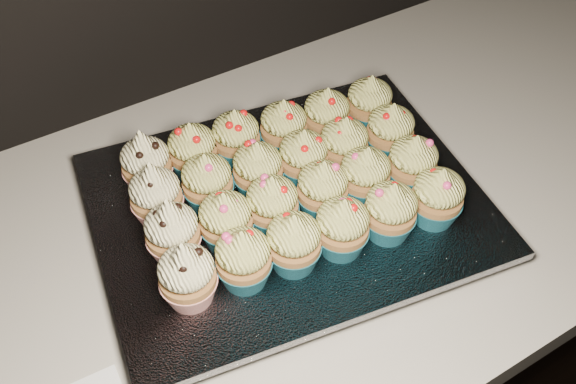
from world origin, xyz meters
name	(u,v)px	position (x,y,z in m)	size (l,w,h in m)	color
cabinet	(378,324)	(0.00, 1.70, 0.43)	(2.40, 0.60, 0.86)	black
worktop	(410,160)	(0.00, 1.70, 0.88)	(2.44, 0.64, 0.04)	beige
baking_tray	(288,213)	(-0.22, 1.68, 0.91)	(0.44, 0.33, 0.02)	black
foil_lining	(288,204)	(-0.22, 1.68, 0.93)	(0.47, 0.37, 0.01)	silver
cupcake_0	(187,275)	(-0.38, 1.62, 0.97)	(0.06, 0.06, 0.10)	#AC1F17
cupcake_1	(243,259)	(-0.32, 1.61, 0.97)	(0.06, 0.06, 0.08)	#186072
cupcake_2	(294,242)	(-0.26, 1.60, 0.97)	(0.06, 0.06, 0.08)	#186072
cupcake_3	(342,227)	(-0.20, 1.59, 0.97)	(0.06, 0.06, 0.08)	#186072
cupcake_4	(390,211)	(-0.14, 1.58, 0.97)	(0.06, 0.06, 0.08)	#186072
cupcake_5	(437,197)	(-0.08, 1.57, 0.97)	(0.06, 0.06, 0.08)	#186072
cupcake_6	(172,232)	(-0.37, 1.68, 0.97)	(0.06, 0.06, 0.10)	#AC1F17
cupcake_7	(226,221)	(-0.31, 1.66, 0.97)	(0.06, 0.06, 0.08)	#186072
cupcake_8	(272,205)	(-0.25, 1.66, 0.97)	(0.06, 0.06, 0.08)	#186072
cupcake_9	(323,189)	(-0.19, 1.65, 0.97)	(0.06, 0.06, 0.08)	#186072
cupcake_10	(365,175)	(-0.13, 1.64, 0.97)	(0.06, 0.06, 0.08)	#186072
cupcake_11	(412,163)	(-0.07, 1.63, 0.97)	(0.06, 0.06, 0.08)	#186072
cupcake_12	(156,195)	(-0.37, 1.74, 0.97)	(0.06, 0.06, 0.10)	#AC1F17
cupcake_13	(207,182)	(-0.30, 1.73, 0.97)	(0.06, 0.06, 0.08)	#186072
cupcake_14	(258,170)	(-0.24, 1.72, 0.97)	(0.06, 0.06, 0.08)	#186072
cupcake_15	(303,158)	(-0.18, 1.71, 0.97)	(0.06, 0.06, 0.08)	#186072
cupcake_16	(344,145)	(-0.13, 1.70, 0.97)	(0.06, 0.06, 0.08)	#186072
cupcake_17	(390,131)	(-0.06, 1.69, 0.97)	(0.06, 0.06, 0.08)	#186072
cupcake_18	(146,163)	(-0.35, 1.80, 0.97)	(0.06, 0.06, 0.10)	#AC1F17
cupcake_19	(193,151)	(-0.29, 1.79, 0.97)	(0.06, 0.06, 0.08)	#186072
cupcake_20	(236,138)	(-0.24, 1.78, 0.97)	(0.06, 0.06, 0.08)	#186072
cupcake_21	(284,128)	(-0.17, 1.77, 0.97)	(0.06, 0.06, 0.08)	#186072
cupcake_22	(326,116)	(-0.11, 1.76, 0.97)	(0.06, 0.06, 0.08)	#186072
cupcake_23	(369,103)	(-0.05, 1.75, 0.97)	(0.06, 0.06, 0.08)	#186072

